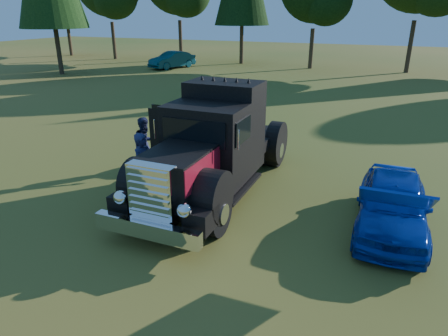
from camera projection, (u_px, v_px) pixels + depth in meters
ground at (222, 233)px, 9.31m from camera, size 120.00×120.00×0.00m
diamond_t_truck at (212, 149)px, 10.95m from camera, size 3.38×7.16×3.00m
hotrod_coupe at (393, 204)px, 9.21m from camera, size 1.64×4.13×1.89m
spectator_near at (144, 168)px, 10.49m from camera, size 0.54×0.75×1.92m
spectator_far at (146, 144)px, 12.73m from camera, size 0.91×1.02×1.73m
distant_teal_car at (172, 60)px, 35.94m from camera, size 2.98×4.69×1.46m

